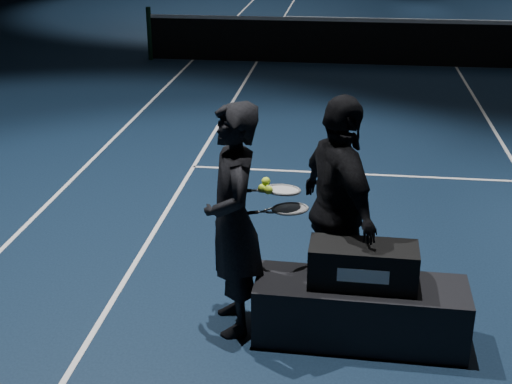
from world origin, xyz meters
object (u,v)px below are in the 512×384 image
Objects in this scene: player_bench at (360,311)px; player_a at (233,221)px; racket_bag at (363,265)px; tennis_balls at (266,187)px; racket_upper at (283,190)px; racket_lower at (290,209)px; player_b at (339,210)px.

player_bench is 0.87× the size of player_a.
racket_bag is at bearing 68.80° from player_a.
tennis_balls is (-0.75, 0.16, 0.53)m from racket_bag.
player_bench is 1.11m from racket_upper.
racket_lower is (-0.57, 0.23, 0.33)m from racket_bag.
player_a is 0.45m from racket_upper.
player_a is 0.85m from player_b.
racket_bag is at bearing -46.56° from racket_upper.
racket_upper is (0.36, 0.18, 0.20)m from player_a.
tennis_balls is (-0.75, 0.16, 0.93)m from player_bench.
racket_upper is at bearing 160.11° from player_bench.
player_b is 2.71× the size of racket_upper.
racket_bag is 0.70m from racket_lower.
player_a reaches higher than racket_bag.
player_bench is at bearing 68.80° from player_a.
player_bench is 2.00× the size of racket_bag.
player_bench is 2.37× the size of racket_lower.
player_b is 0.40m from racket_lower.
racket_upper reaches higher than racket_lower.
racket_lower is 5.67× the size of tennis_balls.
racket_upper is (-0.43, -0.13, 0.20)m from player_b.
player_bench is 1.21m from tennis_balls.
player_b is at bearing 93.76° from player_a.
player_a is at bearing -157.49° from tennis_balls.
player_b is at bearing 119.41° from player_bench.
racket_upper is at bearing 160.11° from racket_bag.
racket_bag is 0.50m from player_b.
player_b is at bearing -9.08° from racket_upper.
racket_bag is at bearing 0.00° from player_bench.
player_a reaches higher than tennis_balls.
racket_upper is (-0.63, 0.24, 0.88)m from player_bench.
racket_upper is (-0.06, 0.02, 0.15)m from racket_lower.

